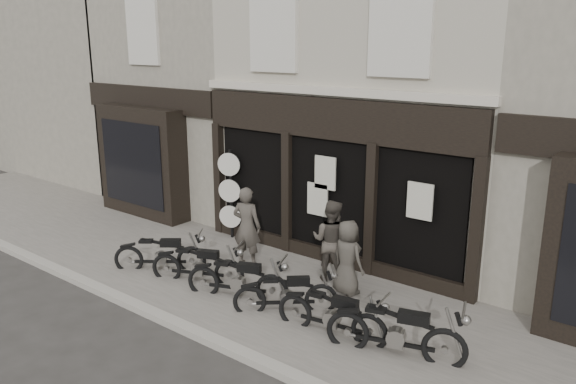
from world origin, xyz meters
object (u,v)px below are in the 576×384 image
Objects in this scene: man_centre at (331,240)px; motorcycle_1 at (199,268)px; man_left at (247,226)px; motorcycle_4 at (332,318)px; motorcycle_2 at (239,283)px; advert_sign_post at (230,198)px; motorcycle_3 at (287,297)px; motorcycle_0 at (161,257)px; man_right at (348,257)px; motorcycle_5 at (397,337)px.

motorcycle_1 is at bearing 25.87° from man_centre.
motorcycle_4 is at bearing 140.65° from man_left.
motorcycle_2 is 3.66m from advert_sign_post.
motorcycle_3 is at bearing 81.30° from man_centre.
advert_sign_post reaches higher than man_left.
man_left reaches higher than motorcycle_0.
man_right is at bearing 135.94° from man_centre.
man_right is (2.83, 1.43, 0.50)m from motorcycle_1.
man_left reaches higher than motorcycle_3.
man_centre is (0.97, 1.86, 0.59)m from motorcycle_2.
motorcycle_1 is at bearing 155.56° from motorcycle_2.
motorcycle_3 is at bearing -55.01° from advert_sign_post.
motorcycle_1 is (1.15, 0.07, 0.00)m from motorcycle_0.
advert_sign_post reaches higher than man_right.
man_right is (3.98, 1.50, 0.50)m from motorcycle_0.
motorcycle_0 is at bearing 140.74° from motorcycle_3.
man_left reaches higher than motorcycle_2.
man_centre is 1.14× the size of man_right.
motorcycle_2 is 2.31m from motorcycle_4.
motorcycle_4 is at bearing -27.09° from motorcycle_1.
advert_sign_post reaches higher than motorcycle_4.
man_centre reaches higher than motorcycle_2.
motorcycle_1 is at bearing -83.35° from advert_sign_post.
man_left is (0.21, 1.31, 0.64)m from motorcycle_1.
man_centre is (-1.34, 1.92, 0.60)m from motorcycle_4.
motorcycle_2 is 0.90× the size of motorcycle_5.
motorcycle_1 is 2.90m from advert_sign_post.
motorcycle_1 is at bearing 140.37° from motorcycle_3.
motorcycle_1 is 0.86× the size of motorcycle_5.
man_right is at bearing -16.89° from motorcycle_0.
motorcycle_1 is 2.90m from man_centre.
advert_sign_post is (-6.09, 2.47, 0.75)m from motorcycle_5.
motorcycle_0 is 3.87m from man_centre.
man_left is 2.62m from man_right.
motorcycle_3 is 0.88× the size of man_left.
motorcycle_3 is 1.84m from man_centre.
man_centre is (-0.16, 1.72, 0.62)m from motorcycle_3.
motorcycle_2 is 0.96× the size of motorcycle_4.
motorcycle_0 is at bearing -107.67° from advert_sign_post.
man_right is at bearing 125.05° from motorcycle_5.
motorcycle_1 is 1.19× the size of motorcycle_3.
man_right is at bearing 1.62° from motorcycle_1.
motorcycle_5 is 1.27× the size of man_centre.
motorcycle_4 is at bearing -51.73° from motorcycle_3.
advert_sign_post is at bearing 57.47° from motorcycle_0.
man_centre is at bearing 40.07° from motorcycle_2.
motorcycle_4 is (2.31, -0.07, -0.01)m from motorcycle_2.
motorcycle_0 is 0.96× the size of man_left.
motorcycle_5 is at bearing 130.03° from man_centre.
motorcycle_4 is 0.94× the size of motorcycle_5.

